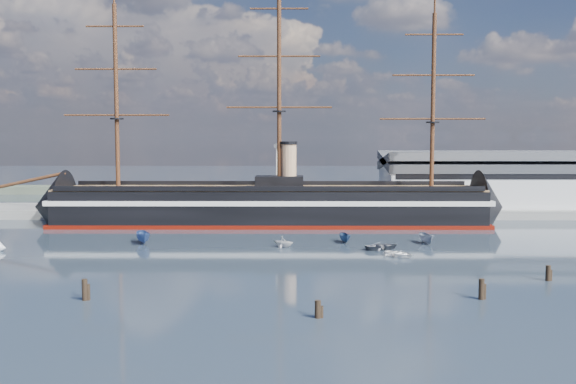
{
  "coord_description": "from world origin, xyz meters",
  "views": [
    {
      "loc": [
        4.8,
        -74.49,
        18.32
      ],
      "look_at": [
        3.96,
        35.0,
        9.0
      ],
      "focal_mm": 40.0,
      "sensor_mm": 36.0,
      "label": 1
    }
  ],
  "objects": [
    {
      "name": "warehouse",
      "position": [
        58.0,
        80.0,
        7.98
      ],
      "size": [
        63.0,
        21.0,
        11.6
      ],
      "color": "#B7BABC",
      "rests_on": "ground"
    },
    {
      "name": "warship",
      "position": [
        -1.81,
        60.0,
        4.04
      ],
      "size": [
        112.88,
        16.32,
        53.94
      ],
      "rotation": [
        0.0,
        0.0,
        0.0
      ],
      "color": "black",
      "rests_on": "ground"
    },
    {
      "name": "motorboat_d",
      "position": [
        3.19,
        31.58,
        0.0
      ],
      "size": [
        4.84,
        6.24,
        2.11
      ],
      "primitive_type": "imported",
      "rotation": [
        0.0,
        0.0,
        1.1
      ],
      "color": "silver",
      "rests_on": "ground"
    },
    {
      "name": "piling_near_mid",
      "position": [
        7.34,
        -10.61,
        0.0
      ],
      "size": [
        0.64,
        0.64,
        2.52
      ],
      "primitive_type": "cylinder",
      "color": "black",
      "rests_on": "ground"
    },
    {
      "name": "motorboat_c",
      "position": [
        13.92,
        36.25,
        0.0
      ],
      "size": [
        5.21,
        2.42,
        2.01
      ],
      "primitive_type": "imported",
      "rotation": [
        0.0,
        0.0,
        0.12
      ],
      "color": "navy",
      "rests_on": "ground"
    },
    {
      "name": "quay_tower",
      "position": [
        3.0,
        73.0,
        9.75
      ],
      "size": [
        5.0,
        5.0,
        15.0
      ],
      "color": "silver",
      "rests_on": "ground"
    },
    {
      "name": "motorboat_f",
      "position": [
        27.94,
        35.33,
        0.0
      ],
      "size": [
        5.94,
        3.07,
        2.26
      ],
      "primitive_type": "imported",
      "rotation": [
        0.0,
        0.0,
        0.18
      ],
      "color": "slate",
      "rests_on": "ground"
    },
    {
      "name": "motorboat_e",
      "position": [
        21.14,
        22.96,
        0.0
      ],
      "size": [
        3.03,
        3.05,
        1.43
      ],
      "primitive_type": "imported",
      "rotation": [
        0.0,
        0.0,
        0.79
      ],
      "color": "white",
      "rests_on": "ground"
    },
    {
      "name": "piling_near_right",
      "position": [
        26.18,
        -2.94,
        0.0
      ],
      "size": [
        0.64,
        0.64,
        3.08
      ],
      "primitive_type": "cylinder",
      "color": "black",
      "rests_on": "ground"
    },
    {
      "name": "piling_near_left",
      "position": [
        -18.66,
        -3.71,
        0.0
      ],
      "size": [
        0.64,
        0.64,
        3.14
      ],
      "primitive_type": "cylinder",
      "color": "black",
      "rests_on": "ground"
    },
    {
      "name": "motorboat_b",
      "position": [
        19.48,
        29.44,
        0.0
      ],
      "size": [
        2.72,
        3.88,
        1.68
      ],
      "primitive_type": "imported",
      "rotation": [
        0.0,
        0.0,
        1.97
      ],
      "color": "slate",
      "rests_on": "ground"
    },
    {
      "name": "quay",
      "position": [
        10.0,
        76.0,
        0.0
      ],
      "size": [
        180.0,
        18.0,
        2.0
      ],
      "primitive_type": "cube",
      "color": "slate",
      "rests_on": "ground"
    },
    {
      "name": "ground",
      "position": [
        0.0,
        40.0,
        0.0
      ],
      "size": [
        600.0,
        600.0,
        0.0
      ],
      "primitive_type": "plane",
      "color": "#283442",
      "rests_on": "ground"
    },
    {
      "name": "piling_far_right",
      "position": [
        37.52,
        6.63,
        0.0
      ],
      "size": [
        0.64,
        0.64,
        2.7
      ],
      "primitive_type": "cylinder",
      "color": "black",
      "rests_on": "ground"
    },
    {
      "name": "motorboat_a",
      "position": [
        -21.13,
        35.14,
        0.0
      ],
      "size": [
        7.07,
        4.52,
        2.65
      ],
      "primitive_type": "imported",
      "rotation": [
        0.0,
        0.0,
        0.34
      ],
      "color": "#354E8A",
      "rests_on": "ground"
    }
  ]
}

